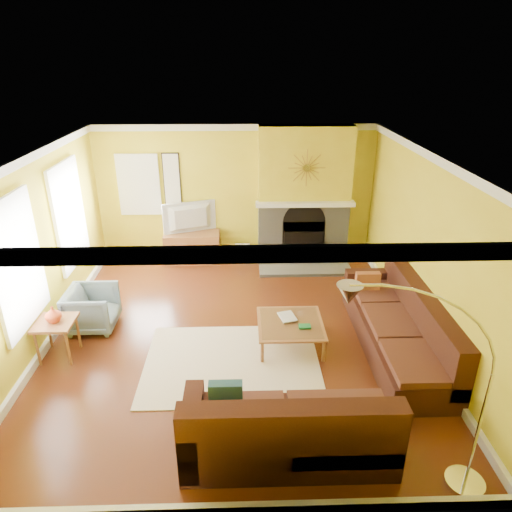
{
  "coord_description": "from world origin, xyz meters",
  "views": [
    {
      "loc": [
        0.14,
        -5.87,
        3.92
      ],
      "look_at": [
        0.33,
        0.4,
        1.12
      ],
      "focal_mm": 32.0,
      "sensor_mm": 36.0,
      "label": 1
    }
  ],
  "objects_px": {
    "media_console": "(193,247)",
    "arc_lamp": "(420,397)",
    "armchair": "(92,309)",
    "side_table": "(58,339)",
    "sectional_sofa": "(318,340)",
    "coffee_table": "(290,333)"
  },
  "relations": [
    {
      "from": "media_console",
      "to": "arc_lamp",
      "type": "bearing_deg",
      "value": -64.64
    },
    {
      "from": "armchair",
      "to": "side_table",
      "type": "height_order",
      "value": "armchair"
    },
    {
      "from": "sectional_sofa",
      "to": "media_console",
      "type": "xyz_separation_m",
      "value": [
        -2.01,
        3.58,
        -0.15
      ]
    },
    {
      "from": "media_console",
      "to": "arc_lamp",
      "type": "xyz_separation_m",
      "value": [
        2.59,
        -5.46,
        0.82
      ]
    },
    {
      "from": "armchair",
      "to": "side_table",
      "type": "bearing_deg",
      "value": 160.3
    },
    {
      "from": "sectional_sofa",
      "to": "side_table",
      "type": "relative_size",
      "value": 6.49
    },
    {
      "from": "coffee_table",
      "to": "arc_lamp",
      "type": "distance_m",
      "value": 2.77
    },
    {
      "from": "coffee_table",
      "to": "armchair",
      "type": "height_order",
      "value": "armchair"
    },
    {
      "from": "sectional_sofa",
      "to": "media_console",
      "type": "bearing_deg",
      "value": 119.33
    },
    {
      "from": "media_console",
      "to": "armchair",
      "type": "height_order",
      "value": "armchair"
    },
    {
      "from": "media_console",
      "to": "armchair",
      "type": "xyz_separation_m",
      "value": [
        -1.3,
        -2.47,
        0.03
      ]
    },
    {
      "from": "sectional_sofa",
      "to": "armchair",
      "type": "xyz_separation_m",
      "value": [
        -3.31,
        1.11,
        -0.12
      ]
    },
    {
      "from": "sectional_sofa",
      "to": "arc_lamp",
      "type": "height_order",
      "value": "arc_lamp"
    },
    {
      "from": "side_table",
      "to": "media_console",
      "type": "bearing_deg",
      "value": 64.03
    },
    {
      "from": "coffee_table",
      "to": "side_table",
      "type": "height_order",
      "value": "side_table"
    },
    {
      "from": "sectional_sofa",
      "to": "arc_lamp",
      "type": "distance_m",
      "value": 2.08
    },
    {
      "from": "coffee_table",
      "to": "armchair",
      "type": "bearing_deg",
      "value": 169.76
    },
    {
      "from": "armchair",
      "to": "arc_lamp",
      "type": "xyz_separation_m",
      "value": [
        3.88,
        -2.99,
        0.8
      ]
    },
    {
      "from": "coffee_table",
      "to": "media_console",
      "type": "distance_m",
      "value": 3.46
    },
    {
      "from": "side_table",
      "to": "sectional_sofa",
      "type": "bearing_deg",
      "value": -6.13
    },
    {
      "from": "side_table",
      "to": "arc_lamp",
      "type": "bearing_deg",
      "value": -28.59
    },
    {
      "from": "media_console",
      "to": "sectional_sofa",
      "type": "bearing_deg",
      "value": -60.67
    }
  ]
}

